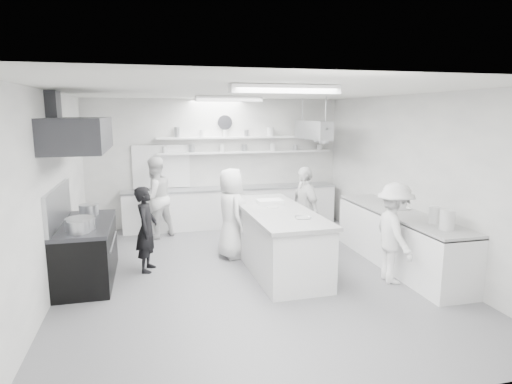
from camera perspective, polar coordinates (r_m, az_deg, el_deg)
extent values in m
cube|color=gray|center=(7.39, -0.78, -10.88)|extent=(6.00, 7.00, 0.02)
cube|color=silver|center=(6.90, -0.84, 13.20)|extent=(6.00, 7.00, 0.02)
cube|color=white|center=(10.39, -5.20, 3.87)|extent=(6.00, 0.04, 3.00)
cube|color=white|center=(3.75, 11.53, -8.00)|extent=(6.00, 0.04, 3.00)
cube|color=white|center=(6.96, -25.63, -0.33)|extent=(0.04, 7.00, 3.00)
cube|color=white|center=(8.20, 20.08, 1.54)|extent=(0.04, 7.00, 3.00)
cube|color=black|center=(7.52, -21.39, -7.53)|extent=(0.80, 1.80, 0.90)
cube|color=#313236|center=(7.19, -22.39, 7.05)|extent=(0.85, 2.00, 0.50)
cube|color=white|center=(10.32, -3.21, -2.00)|extent=(5.00, 0.60, 0.92)
cube|color=white|center=(10.37, -1.27, 5.29)|extent=(4.20, 0.26, 0.04)
cube|color=white|center=(10.34, -1.28, 7.22)|extent=(4.20, 0.26, 0.04)
cube|color=black|center=(10.26, -12.38, 3.31)|extent=(1.30, 0.04, 1.00)
cylinder|color=silver|center=(10.32, -4.14, 9.13)|extent=(0.32, 0.05, 0.32)
cube|color=white|center=(8.06, 18.34, -6.01)|extent=(0.74, 3.30, 0.94)
cube|color=#A9ACB0|center=(9.79, 7.51, 8.13)|extent=(0.30, 1.60, 0.40)
cube|color=white|center=(5.16, 3.82, 13.35)|extent=(1.30, 0.25, 0.10)
cube|color=white|center=(8.65, -3.60, 12.15)|extent=(1.30, 0.25, 0.10)
cube|color=white|center=(7.54, 2.79, -6.38)|extent=(1.08, 2.72, 0.99)
cylinder|color=#A9ACB0|center=(6.94, -22.16, -4.10)|extent=(0.42, 0.42, 0.23)
imported|color=black|center=(7.58, -14.24, -4.77)|extent=(0.46, 0.60, 1.46)
imported|color=white|center=(9.54, -13.21, -0.72)|extent=(1.07, 1.01, 1.75)
imported|color=white|center=(8.03, -3.28, -2.81)|extent=(0.65, 0.89, 1.68)
imported|color=white|center=(8.41, 6.41, -2.30)|extent=(0.52, 1.02, 1.67)
imported|color=white|center=(7.19, 17.76, -5.18)|extent=(0.73, 1.11, 1.61)
imported|color=#A9ACB0|center=(6.86, 6.18, -3.55)|extent=(0.31, 0.31, 0.06)
imported|color=white|center=(7.57, 2.16, -2.18)|extent=(0.27, 0.27, 0.07)
imported|color=white|center=(8.18, 18.85, -2.18)|extent=(0.27, 0.27, 0.06)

